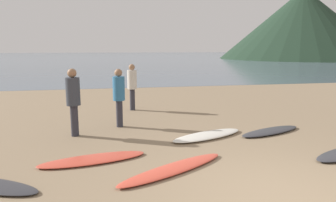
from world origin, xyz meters
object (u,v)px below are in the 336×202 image
object	(u,v)px
person_0	(73,97)
person_2	(119,93)
surfboard_1	(93,159)
surfboard_4	(271,131)
surfboard_3	(208,135)
person_1	(132,83)
surfboard_2	(173,169)

from	to	relation	value
person_0	person_2	xyz separation A→B (m)	(1.13, 0.69, -0.04)
surfboard_1	surfboard_4	world-z (taller)	surfboard_4
surfboard_1	surfboard_3	xyz separation A→B (m)	(2.70, 1.12, 0.01)
surfboard_3	person_2	world-z (taller)	person_2
surfboard_4	person_2	bearing A→B (deg)	140.06
person_1	person_0	bearing A→B (deg)	-144.79
surfboard_4	person_2	world-z (taller)	person_2
surfboard_3	surfboard_2	bearing A→B (deg)	-145.91
person_0	person_1	distance (m)	3.37
surfboard_3	person_0	size ratio (longest dim) A/B	1.22
surfboard_3	surfboard_1	bearing A→B (deg)	-179.67
surfboard_2	surfboard_1	bearing A→B (deg)	122.78
surfboard_1	person_2	world-z (taller)	person_2
surfboard_4	person_1	bearing A→B (deg)	112.11
person_0	surfboard_2	bearing A→B (deg)	160.80
person_0	person_2	bearing A→B (deg)	-114.48
surfboard_3	person_0	xyz separation A→B (m)	(-3.22, 0.74, 0.94)
surfboard_1	surfboard_4	size ratio (longest dim) A/B	1.05
surfboard_2	person_1	bearing A→B (deg)	63.83
surfboard_2	surfboard_4	distance (m)	3.57
person_1	surfboard_4	bearing A→B (deg)	-72.79
surfboard_3	surfboard_4	world-z (taller)	surfboard_3
surfboard_4	person_2	distance (m)	4.15
person_2	surfboard_4	bearing A→B (deg)	-81.98
surfboard_4	person_0	xyz separation A→B (m)	(-4.95, 0.68, 0.95)
surfboard_4	person_1	distance (m)	4.96
surfboard_2	person_0	size ratio (longest dim) A/B	1.41
surfboard_4	person_2	size ratio (longest dim) A/B	1.22
surfboard_1	person_1	distance (m)	5.00
surfboard_3	person_1	bearing A→B (deg)	90.84
person_1	surfboard_1	bearing A→B (deg)	-128.65
surfboard_3	person_2	bearing A→B (deg)	123.39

